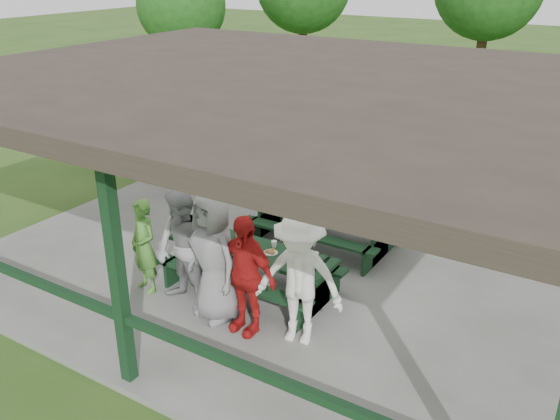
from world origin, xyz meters
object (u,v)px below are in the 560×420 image
Objects in this scene: spectator_blue at (289,158)px; picnic_table_far at (322,221)px; contestant_grey_left at (183,250)px; contestant_grey_mid at (214,257)px; contestant_red at (245,275)px; contestant_white_fedora at (299,279)px; farm_trailer at (294,107)px; pickup_truck at (456,114)px; spectator_grey at (390,201)px; picnic_table_near at (251,263)px; spectator_lblue at (318,187)px; contestant_green at (144,246)px.

picnic_table_far is at bearing 135.32° from spectator_blue.
picnic_table_far is 1.42× the size of contestant_grey_left.
contestant_grey_mid is at bearing -93.92° from picnic_table_far.
contestant_red is 0.91× the size of spectator_blue.
contestant_white_fedora is at bearing 18.85° from contestant_red.
picnic_table_far is at bearing 85.84° from contestant_grey_left.
contestant_grey_mid is at bearing 174.34° from contestant_white_fedora.
contestant_grey_mid is 0.49× the size of farm_trailer.
spectator_blue is 0.35× the size of pickup_truck.
contestant_red is (1.14, -0.06, -0.05)m from contestant_grey_left.
picnic_table_far is 0.65× the size of farm_trailer.
contestant_red is 1.13× the size of spectator_grey.
spectator_grey is (1.73, 3.74, -0.15)m from contestant_grey_left.
contestant_red is 0.78m from contestant_white_fedora.
picnic_table_near is 1.39× the size of contestant_grey_mid.
pickup_truck is at bearing 97.34° from contestant_grey_left.
contestant_grey_mid is 3.94m from spectator_grey.
spectator_grey is (1.46, 0.08, 0.01)m from spectator_lblue.
spectator_blue is at bearing -12.56° from spectator_grey.
picnic_table_near is 1.55× the size of contestant_red.
contestant_white_fedora reaches higher than contestant_green.
contestant_red reaches higher than spectator_grey.
spectator_blue is at bearing -82.63° from farm_trailer.
farm_trailer is (-5.77, 9.65, -0.35)m from contestant_white_fedora.
picnic_table_near is 0.49× the size of pickup_truck.
contestant_red is at bearing 112.27° from spectator_blue.
contestant_grey_mid reaches higher than contestant_green.
spectator_blue reaches higher than picnic_table_far.
contestant_white_fedora is 0.35× the size of pickup_truck.
spectator_grey is (-0.17, 3.63, -0.17)m from contestant_white_fedora.
spectator_blue is (-2.73, 4.28, 0.01)m from contestant_white_fedora.
spectator_lblue is 0.28× the size of pickup_truck.
spectator_blue is at bearing 151.30° from pickup_truck.
contestant_red is 0.90× the size of contestant_white_fedora.
farm_trailer is (-4.65, 6.88, 0.13)m from picnic_table_far.
contestant_grey_left is 4.12m from spectator_grey.
contestant_green is 11.42m from pickup_truck.
farm_trailer is at bearing 116.67° from picnic_table_near.
picnic_table_near is 2.81m from spectator_lblue.
spectator_grey reaches higher than farm_trailer.
picnic_table_near is at bearing 125.71° from contestant_red.
contestant_white_fedora is at bearing -30.48° from picnic_table_near.
spectator_blue is at bearing -35.05° from spectator_lblue.
contestant_green is 0.99× the size of spectator_lblue.
contestant_red reaches higher than picnic_table_near.
picnic_table_near and picnic_table_far have the same top height.
contestant_grey_left is at bearing 67.01° from spectator_grey.
contestant_green is 1.97m from contestant_red.
pickup_truck is at bearing 89.32° from picnic_table_near.
contestant_white_fedora is at bearing 169.91° from pickup_truck.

